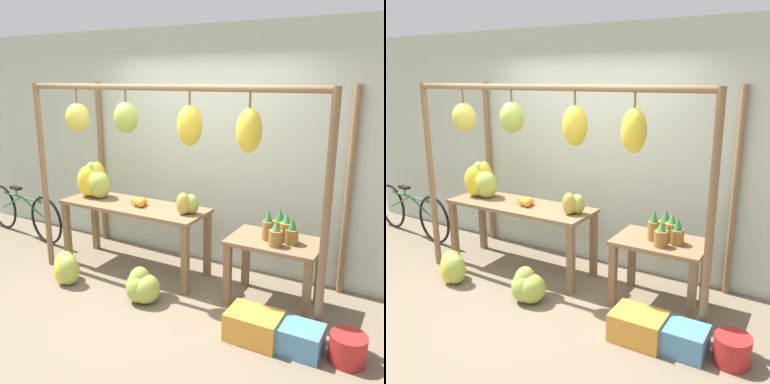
% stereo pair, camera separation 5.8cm
% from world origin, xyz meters
% --- Properties ---
extents(ground_plane, '(20.00, 20.00, 0.00)m').
position_xyz_m(ground_plane, '(0.00, 0.00, 0.00)').
color(ground_plane, '#756651').
extents(shop_wall_back, '(8.00, 0.08, 2.80)m').
position_xyz_m(shop_wall_back, '(0.00, 1.49, 1.40)').
color(shop_wall_back, '#B7C1B2').
rests_on(shop_wall_back, ground_plane).
extents(stall_awning, '(3.31, 1.16, 2.16)m').
position_xyz_m(stall_awning, '(-0.02, 0.56, 1.60)').
color(stall_awning, brown).
rests_on(stall_awning, ground_plane).
extents(display_table_main, '(1.77, 0.60, 0.80)m').
position_xyz_m(display_table_main, '(-0.63, 0.80, 0.68)').
color(display_table_main, brown).
rests_on(display_table_main, ground_plane).
extents(display_table_side, '(0.89, 0.58, 0.69)m').
position_xyz_m(display_table_side, '(1.07, 0.81, 0.54)').
color(display_table_side, brown).
rests_on(display_table_side, ground_plane).
extents(banana_pile_on_table, '(0.48, 0.37, 0.43)m').
position_xyz_m(banana_pile_on_table, '(-1.25, 0.83, 0.99)').
color(banana_pile_on_table, '#9EB247').
rests_on(banana_pile_on_table, display_table_main).
extents(orange_pile, '(0.22, 0.17, 0.09)m').
position_xyz_m(orange_pile, '(-0.55, 0.79, 0.85)').
color(orange_pile, orange).
rests_on(orange_pile, display_table_main).
extents(pineapple_cluster, '(0.35, 0.35, 0.30)m').
position_xyz_m(pineapple_cluster, '(1.12, 0.79, 0.81)').
color(pineapple_cluster, olive).
rests_on(pineapple_cluster, display_table_side).
extents(banana_pile_ground_left, '(0.42, 0.37, 0.35)m').
position_xyz_m(banana_pile_ground_left, '(-1.10, 0.13, 0.16)').
color(banana_pile_ground_left, '#9EB247').
rests_on(banana_pile_ground_left, ground_plane).
extents(banana_pile_ground_right, '(0.46, 0.40, 0.37)m').
position_xyz_m(banana_pile_ground_right, '(-0.10, 0.18, 0.16)').
color(banana_pile_ground_right, '#9EB247').
rests_on(banana_pile_ground_right, ground_plane).
extents(fruit_crate_white, '(0.46, 0.34, 0.26)m').
position_xyz_m(fruit_crate_white, '(1.13, 0.14, 0.13)').
color(fruit_crate_white, orange).
rests_on(fruit_crate_white, ground_plane).
extents(blue_bucket, '(0.29, 0.29, 0.24)m').
position_xyz_m(blue_bucket, '(1.91, 0.21, 0.12)').
color(blue_bucket, '#AD2323').
rests_on(blue_bucket, ground_plane).
extents(parked_bicycle, '(1.73, 0.25, 0.71)m').
position_xyz_m(parked_bicycle, '(-2.70, 0.91, 0.35)').
color(parked_bicycle, black).
rests_on(parked_bicycle, ground_plane).
extents(papaya_pile, '(0.26, 0.22, 0.24)m').
position_xyz_m(papaya_pile, '(0.08, 0.78, 0.91)').
color(papaya_pile, gold).
rests_on(papaya_pile, display_table_main).
extents(fruit_crate_purple, '(0.42, 0.30, 0.23)m').
position_xyz_m(fruit_crate_purple, '(1.51, 0.16, 0.12)').
color(fruit_crate_purple, '#4C84B2').
rests_on(fruit_crate_purple, ground_plane).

